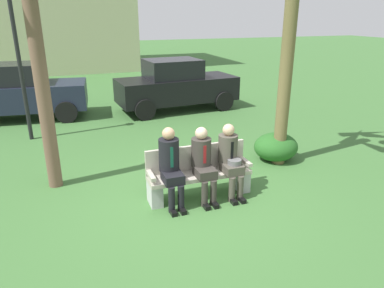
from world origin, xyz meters
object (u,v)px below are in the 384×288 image
seated_man_right (230,157)px  parked_car_far (176,85)px  street_lamp (17,46)px  shrub_near_bench (276,147)px  park_bench (199,173)px  seated_man_middle (203,160)px  seated_man_left (171,163)px  parked_car_near (18,92)px

seated_man_right → parked_car_far: parked_car_far is taller
parked_car_far → street_lamp: size_ratio=1.05×
shrub_near_bench → park_bench: bearing=-156.2°
park_bench → shrub_near_bench: (2.18, 0.97, -0.12)m
seated_man_middle → street_lamp: street_lamp is taller
seated_man_right → seated_man_left: bearing=179.4°
seated_man_left → street_lamp: bearing=118.9°
seated_man_left → seated_man_right: 1.08m
seated_man_right → parked_car_far: (0.91, 6.05, 0.12)m
park_bench → shrub_near_bench: size_ratio=1.88×
park_bench → seated_man_left: 0.64m
park_bench → shrub_near_bench: park_bench is taller
parked_car_near → parked_car_far: 4.86m
shrub_near_bench → parked_car_far: (-0.74, 4.95, 0.53)m
seated_man_left → street_lamp: 5.31m
seated_man_left → seated_man_middle: seated_man_left is taller
street_lamp → seated_man_left: bearing=-61.1°
park_bench → parked_car_near: 7.32m
park_bench → street_lamp: (-2.99, 4.32, 1.91)m
seated_man_left → seated_man_right: (1.08, -0.01, -0.03)m
seated_man_middle → seated_man_left: bearing=179.4°
seated_man_right → parked_car_far: size_ratio=0.32×
seated_man_right → street_lamp: 5.90m
park_bench → parked_car_near: bearing=117.6°
seated_man_left → seated_man_right: bearing=-0.6°
park_bench → seated_man_middle: bearing=-76.8°
seated_man_middle → parked_car_near: size_ratio=0.32×
seated_man_middle → street_lamp: (-3.02, 4.44, 1.62)m
park_bench → seated_man_right: 0.62m
parked_car_near → shrub_near_bench: bearing=-44.7°
seated_man_right → street_lamp: bearing=128.4°
shrub_near_bench → street_lamp: bearing=147.1°
park_bench → seated_man_middle: size_ratio=1.43×
seated_man_right → park_bench: bearing=166.0°
seated_man_left → parked_car_near: (-2.84, 6.60, 0.10)m
park_bench → seated_man_right: size_ratio=1.43×
parked_car_near → parked_car_far: bearing=-6.7°
seated_man_left → parked_car_far: parked_car_far is taller
park_bench → parked_car_far: size_ratio=0.45×
seated_man_left → parked_car_far: (1.99, 6.04, 0.10)m
park_bench → street_lamp: bearing=124.7°
park_bench → parked_car_near: size_ratio=0.45×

